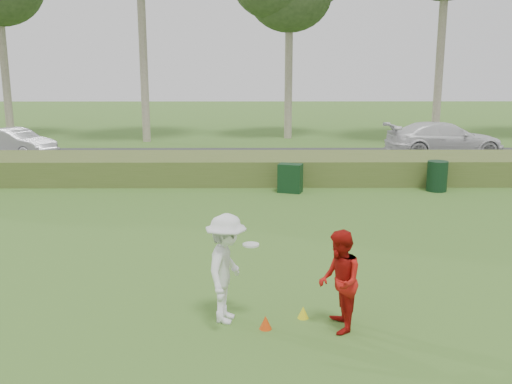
{
  "coord_description": "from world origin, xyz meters",
  "views": [
    {
      "loc": [
        -0.08,
        -8.83,
        4.14
      ],
      "look_at": [
        0.0,
        4.0,
        1.3
      ],
      "focal_mm": 40.0,
      "sensor_mm": 36.0,
      "label": 1
    }
  ],
  "objects_px": {
    "player_white": "(226,268)",
    "utility_cabinet": "(290,178)",
    "car_mid": "(15,143)",
    "cone_orange": "(266,322)",
    "cone_yellow": "(303,312)",
    "trash_bin": "(437,176)",
    "player_red": "(339,281)",
    "car_right": "(444,139)"
  },
  "relations": [
    {
      "from": "player_white",
      "to": "utility_cabinet",
      "type": "relative_size",
      "value": 1.89
    },
    {
      "from": "car_mid",
      "to": "utility_cabinet",
      "type": "bearing_deg",
      "value": -97.84
    },
    {
      "from": "cone_orange",
      "to": "cone_yellow",
      "type": "bearing_deg",
      "value": 31.84
    },
    {
      "from": "player_white",
      "to": "trash_bin",
      "type": "relative_size",
      "value": 1.78
    },
    {
      "from": "utility_cabinet",
      "to": "trash_bin",
      "type": "distance_m",
      "value": 4.97
    },
    {
      "from": "player_red",
      "to": "car_right",
      "type": "relative_size",
      "value": 0.31
    },
    {
      "from": "player_red",
      "to": "cone_yellow",
      "type": "relative_size",
      "value": 7.92
    },
    {
      "from": "cone_yellow",
      "to": "trash_bin",
      "type": "relative_size",
      "value": 0.2
    },
    {
      "from": "player_white",
      "to": "cone_orange",
      "type": "xyz_separation_m",
      "value": [
        0.63,
        -0.32,
        -0.8
      ]
    },
    {
      "from": "car_right",
      "to": "utility_cabinet",
      "type": "bearing_deg",
      "value": 131.56
    },
    {
      "from": "player_red",
      "to": "cone_orange",
      "type": "height_order",
      "value": "player_red"
    },
    {
      "from": "player_white",
      "to": "player_red",
      "type": "xyz_separation_m",
      "value": [
        1.8,
        -0.36,
        -0.09
      ]
    },
    {
      "from": "player_red",
      "to": "cone_orange",
      "type": "relative_size",
      "value": 7.37
    },
    {
      "from": "utility_cabinet",
      "to": "car_right",
      "type": "height_order",
      "value": "car_right"
    },
    {
      "from": "cone_orange",
      "to": "car_right",
      "type": "xyz_separation_m",
      "value": [
        8.67,
        17.65,
        0.73
      ]
    },
    {
      "from": "trash_bin",
      "to": "car_mid",
      "type": "xyz_separation_m",
      "value": [
        -17.09,
        7.13,
        0.2
      ]
    },
    {
      "from": "utility_cabinet",
      "to": "car_mid",
      "type": "bearing_deg",
      "value": 166.91
    },
    {
      "from": "player_white",
      "to": "cone_orange",
      "type": "distance_m",
      "value": 1.07
    },
    {
      "from": "cone_yellow",
      "to": "car_right",
      "type": "bearing_deg",
      "value": 65.05
    },
    {
      "from": "cone_orange",
      "to": "player_red",
      "type": "bearing_deg",
      "value": -1.79
    },
    {
      "from": "player_white",
      "to": "car_right",
      "type": "bearing_deg",
      "value": -16.46
    },
    {
      "from": "cone_orange",
      "to": "car_mid",
      "type": "height_order",
      "value": "car_mid"
    },
    {
      "from": "cone_orange",
      "to": "car_mid",
      "type": "bearing_deg",
      "value": 122.35
    },
    {
      "from": "player_red",
      "to": "utility_cabinet",
      "type": "xyz_separation_m",
      "value": [
        -0.11,
        10.2,
        -0.34
      ]
    },
    {
      "from": "player_red",
      "to": "cone_yellow",
      "type": "height_order",
      "value": "player_red"
    },
    {
      "from": "cone_yellow",
      "to": "trash_bin",
      "type": "xyz_separation_m",
      "value": [
        5.38,
        9.94,
        0.41
      ]
    },
    {
      "from": "player_white",
      "to": "car_mid",
      "type": "distance_m",
      "value": 20.08
    },
    {
      "from": "cone_orange",
      "to": "cone_yellow",
      "type": "xyz_separation_m",
      "value": [
        0.64,
        0.4,
        -0.01
      ]
    },
    {
      "from": "player_red",
      "to": "utility_cabinet",
      "type": "relative_size",
      "value": 1.71
    },
    {
      "from": "cone_yellow",
      "to": "utility_cabinet",
      "type": "distance_m",
      "value": 9.79
    },
    {
      "from": "utility_cabinet",
      "to": "car_right",
      "type": "bearing_deg",
      "value": 62.5
    },
    {
      "from": "trash_bin",
      "to": "car_right",
      "type": "xyz_separation_m",
      "value": [
        2.64,
        7.31,
        0.33
      ]
    },
    {
      "from": "player_white",
      "to": "car_right",
      "type": "relative_size",
      "value": 0.34
    },
    {
      "from": "player_red",
      "to": "cone_yellow",
      "type": "bearing_deg",
      "value": -129.7
    },
    {
      "from": "player_white",
      "to": "trash_bin",
      "type": "bearing_deg",
      "value": -21.85
    },
    {
      "from": "cone_yellow",
      "to": "trash_bin",
      "type": "height_order",
      "value": "trash_bin"
    },
    {
      "from": "car_mid",
      "to": "cone_yellow",
      "type": "bearing_deg",
      "value": -122.32
    },
    {
      "from": "utility_cabinet",
      "to": "car_mid",
      "type": "distance_m",
      "value": 14.16
    },
    {
      "from": "player_white",
      "to": "trash_bin",
      "type": "distance_m",
      "value": 12.04
    },
    {
      "from": "cone_yellow",
      "to": "utility_cabinet",
      "type": "bearing_deg",
      "value": 87.57
    },
    {
      "from": "player_white",
      "to": "car_right",
      "type": "distance_m",
      "value": 19.67
    },
    {
      "from": "player_white",
      "to": "cone_orange",
      "type": "relative_size",
      "value": 8.15
    }
  ]
}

